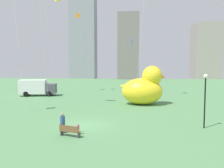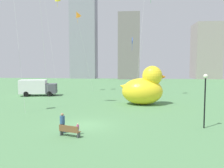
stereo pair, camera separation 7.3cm
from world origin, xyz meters
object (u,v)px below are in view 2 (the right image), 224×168
at_px(park_bench, 69,131).
at_px(lamppost, 205,91).
at_px(person_child, 78,128).
at_px(kite_blue, 133,43).
at_px(giant_inflatable_duck, 144,88).
at_px(kite_orange, 77,14).
at_px(box_truck, 37,88).
at_px(person_adult, 62,122).

relative_size(park_bench, lamppost, 0.37).
bearing_deg(lamppost, person_child, -164.53).
bearing_deg(kite_blue, giant_inflatable_duck, -79.60).
xyz_separation_m(person_child, kite_orange, (-6.85, 28.02, 14.88)).
distance_m(person_child, box_truck, 25.24).
distance_m(person_adult, person_child, 1.43).
height_order(lamppost, kite_blue, kite_blue).
xyz_separation_m(person_child, lamppost, (10.60, 2.93, 2.83)).
relative_size(person_adult, giant_inflatable_duck, 0.25).
bearing_deg(lamppost, park_bench, -162.23).
distance_m(lamppost, kite_blue, 22.74).
bearing_deg(kite_orange, park_bench, -77.51).
distance_m(person_child, lamppost, 11.36).
bearing_deg(kite_orange, person_adult, -78.77).
relative_size(person_child, lamppost, 0.19).
xyz_separation_m(kite_orange, kite_blue, (10.91, -4.15, -6.05)).
bearing_deg(person_child, kite_orange, 103.74).
bearing_deg(person_adult, lamppost, 12.63).
bearing_deg(kite_blue, kite_orange, 159.18).
bearing_deg(giant_inflatable_duck, person_adult, -116.32).
relative_size(person_child, kite_orange, 0.06).
xyz_separation_m(lamppost, kite_orange, (-17.46, 25.08, 12.05)).
relative_size(lamppost, kite_blue, 0.46).
xyz_separation_m(park_bench, box_truck, (-12.23, 22.40, 0.97)).
relative_size(park_bench, giant_inflatable_duck, 0.27).
xyz_separation_m(person_adult, person_child, (1.34, -0.26, -0.42)).
height_order(park_bench, lamppost, lamppost).
xyz_separation_m(lamppost, box_truck, (-23.34, 18.84, -1.88)).
relative_size(person_adult, kite_orange, 0.10).
relative_size(person_adult, person_child, 1.84).
bearing_deg(person_adult, person_child, -10.91).
distance_m(lamppost, box_truck, 30.05).
height_order(person_adult, giant_inflatable_duck, giant_inflatable_duck).
bearing_deg(kite_orange, kite_blue, -20.82).
distance_m(park_bench, kite_orange, 32.91).
height_order(lamppost, box_truck, lamppost).
height_order(person_adult, kite_blue, kite_blue).
height_order(park_bench, kite_blue, kite_blue).
distance_m(lamppost, kite_orange, 32.85).
distance_m(giant_inflatable_duck, lamppost, 12.69).
xyz_separation_m(park_bench, lamppost, (11.11, 3.56, 2.85)).
height_order(person_child, box_truck, box_truck).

